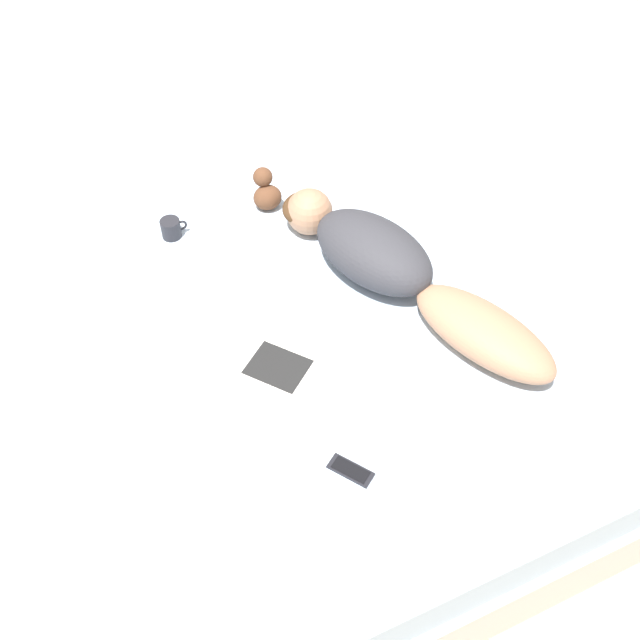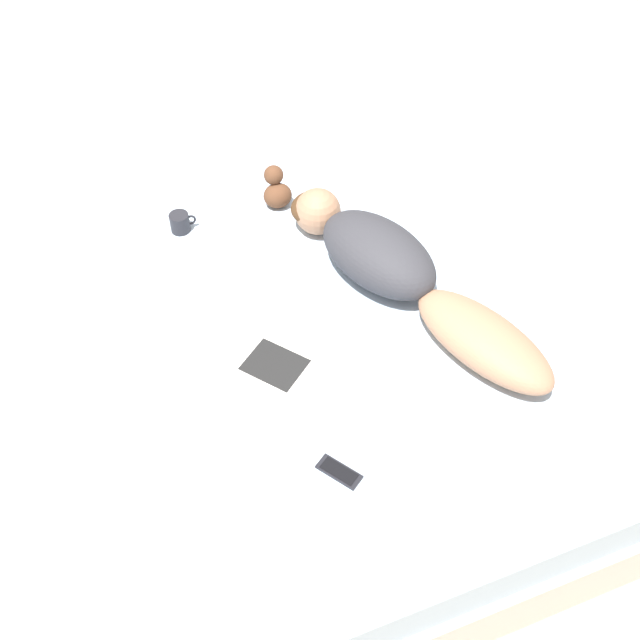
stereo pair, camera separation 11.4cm
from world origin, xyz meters
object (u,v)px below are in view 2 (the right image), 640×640
(person, at_px, (398,272))
(cell_phone, at_px, (339,472))
(coffee_mug, at_px, (180,222))
(open_magazine, at_px, (256,389))

(person, xyz_separation_m, cell_phone, (-0.53, -0.69, -0.10))
(person, distance_m, cell_phone, 0.87)
(person, distance_m, coffee_mug, 0.98)
(cell_phone, bearing_deg, coffee_mug, 63.81)
(coffee_mug, xyz_separation_m, cell_phone, (0.19, -1.35, -0.04))
(open_magazine, bearing_deg, cell_phone, -108.43)
(person, relative_size, cell_phone, 8.37)
(open_magazine, distance_m, coffee_mug, 0.93)
(person, height_order, cell_phone, person)
(open_magazine, height_order, coffee_mug, coffee_mug)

